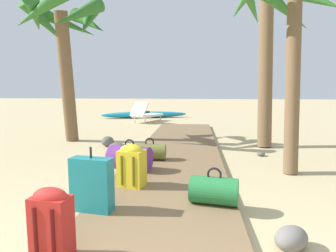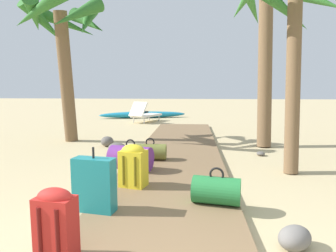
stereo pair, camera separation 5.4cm
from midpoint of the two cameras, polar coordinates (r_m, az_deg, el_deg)
name	(u,v)px [view 1 (the left image)]	position (r m, az deg, el deg)	size (l,w,h in m)	color
ground_plane	(174,169)	(5.15, 1.44, -8.11)	(60.00, 60.00, 0.00)	tan
boardwalk	(177,154)	(6.04, 2.03, -5.40)	(1.66, 9.24, 0.08)	brown
duffel_bag_purple	(130,158)	(4.79, -6.95, -6.01)	(0.72, 0.52, 0.49)	#6B2D84
duffel_bag_green	(214,190)	(3.46, 9.17, -11.96)	(0.57, 0.40, 0.42)	#237538
duffel_bag_olive	(150,152)	(5.42, -3.22, -4.88)	(0.58, 0.29, 0.40)	olive
suitcase_teal	(92,184)	(3.30, -13.79, -10.72)	(0.46, 0.24, 0.68)	#197A7F
backpack_yellow	(132,164)	(3.99, -6.53, -7.22)	(0.38, 0.32, 0.56)	gold
backpack_red	(51,222)	(2.52, -20.68, -16.60)	(0.31, 0.23, 0.56)	red
palm_tree_near_left	(64,31)	(8.02, -19.02, 16.62)	(2.18, 2.29, 3.53)	brown
lounge_chair	(146,114)	(11.82, -4.11, 2.30)	(1.16, 1.63, 0.81)	white
kayak	(145,115)	(13.51, -4.36, 2.17)	(3.85, 1.60, 0.30)	teal
rock_right_near	(291,238)	(2.93, 22.84, -19.06)	(0.33, 0.25, 0.20)	slate
rock_left_far	(108,141)	(7.18, -11.19, -2.85)	(0.34, 0.29, 0.23)	#5B5651
rock_right_mid	(261,154)	(6.36, 17.41, -5.05)	(0.16, 0.18, 0.09)	#5B5651
rock_left_mid	(117,148)	(6.42, -9.39, -4.09)	(0.39, 0.37, 0.22)	#5B5651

